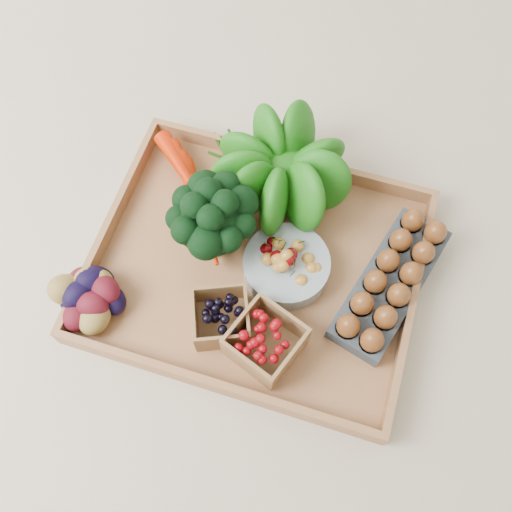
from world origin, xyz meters
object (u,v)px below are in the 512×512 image
(tray, at_px, (256,268))
(cherry_bowl, at_px, (286,266))
(broccoli, at_px, (213,230))
(egg_carton, at_px, (390,284))

(tray, relative_size, cherry_bowl, 3.70)
(tray, relative_size, broccoli, 3.54)
(broccoli, bearing_deg, egg_carton, 2.39)
(broccoli, relative_size, cherry_bowl, 1.05)
(egg_carton, bearing_deg, cherry_bowl, -156.75)
(tray, bearing_deg, egg_carton, 7.72)
(cherry_bowl, bearing_deg, tray, -171.01)
(cherry_bowl, height_order, egg_carton, cherry_bowl)
(tray, distance_m, broccoli, 0.11)
(tray, height_order, broccoli, broccoli)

